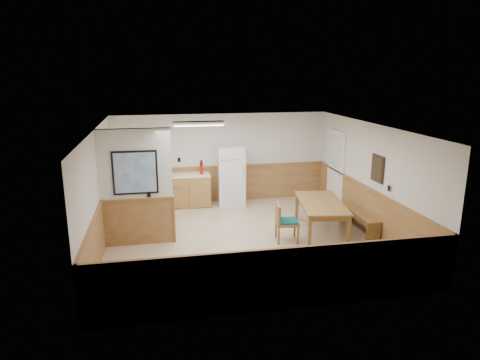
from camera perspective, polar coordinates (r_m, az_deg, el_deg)
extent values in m
plane|color=tan|center=(9.62, 0.37, -7.87)|extent=(6.00, 6.00, 0.00)
cube|color=white|center=(8.98, 0.40, 7.07)|extent=(6.00, 6.00, 0.02)
cube|color=silver|center=(12.10, -2.44, 2.94)|extent=(6.00, 0.02, 2.50)
cube|color=silver|center=(10.23, 17.09, 0.20)|extent=(0.02, 6.00, 2.50)
cube|color=silver|center=(9.13, -18.40, -1.55)|extent=(0.02, 6.00, 2.50)
cube|color=#A97943|center=(12.25, -2.39, -0.52)|extent=(6.00, 0.04, 1.00)
cube|color=#A97943|center=(10.42, 16.69, -3.81)|extent=(0.04, 6.00, 1.00)
cube|color=#A97943|center=(9.35, -17.92, -5.97)|extent=(0.04, 6.00, 1.00)
cube|color=silver|center=(9.14, -13.84, 2.01)|extent=(1.50, 0.15, 1.50)
cube|color=#A97943|center=(9.48, -13.39, -5.39)|extent=(1.50, 0.17, 1.00)
cube|color=black|center=(9.08, -13.81, 0.96)|extent=(0.92, 0.03, 0.92)
cube|color=silver|center=(9.07, -13.81, 0.94)|extent=(0.84, 0.01, 0.84)
cube|color=#AB773C|center=(11.87, -7.42, -1.47)|extent=(1.40, 0.60, 0.86)
cube|color=#AB773C|center=(11.88, -14.51, -1.80)|extent=(0.06, 0.60, 0.86)
cube|color=#AB773C|center=(11.85, -10.94, -1.64)|extent=(0.06, 0.60, 0.86)
cube|color=#F1E2CA|center=(11.74, -9.44, 0.55)|extent=(2.20, 0.60, 0.04)
cube|color=#F1E2CA|center=(12.02, -9.50, 1.21)|extent=(2.20, 0.02, 0.10)
cube|color=white|center=(11.93, 12.65, 1.33)|extent=(0.05, 1.02, 2.15)
cube|color=white|center=(11.92, 12.61, 1.32)|extent=(0.04, 0.90, 2.05)
cube|color=silver|center=(11.81, 12.63, 3.80)|extent=(0.02, 0.76, 0.80)
cube|color=white|center=(11.90, -12.51, 3.89)|extent=(0.80, 0.03, 1.00)
cube|color=silver|center=(11.89, -12.51, 3.87)|extent=(0.70, 0.01, 0.90)
cube|color=#322014|center=(9.89, 17.86, 1.47)|extent=(0.03, 0.50, 0.60)
cube|color=black|center=(9.88, 17.76, 1.46)|extent=(0.01, 0.42, 0.52)
cube|color=white|center=(10.15, -5.55, 7.55)|extent=(1.20, 0.30, 0.08)
cube|color=white|center=(10.15, -5.54, 7.30)|extent=(1.15, 0.25, 0.01)
cube|color=white|center=(11.87, -1.18, 0.61)|extent=(0.77, 0.75, 1.65)
cube|color=silver|center=(11.43, 0.55, 3.55)|extent=(0.03, 0.02, 0.21)
cube|color=silver|center=(11.54, 0.55, 1.06)|extent=(0.03, 0.02, 0.39)
cube|color=olive|center=(9.89, 10.79, -3.04)|extent=(1.25, 2.02, 0.05)
cube|color=olive|center=(9.92, 10.77, -3.45)|extent=(1.13, 1.90, 0.10)
cube|color=olive|center=(9.12, 9.28, -6.97)|extent=(0.08, 0.08, 0.70)
cube|color=olive|center=(10.76, 7.58, -3.59)|extent=(0.08, 0.08, 0.70)
cube|color=olive|center=(9.30, 14.29, -6.80)|extent=(0.08, 0.08, 0.70)
cube|color=olive|center=(10.92, 11.86, -3.51)|extent=(0.08, 0.08, 0.70)
cube|color=olive|center=(10.40, 15.67, -4.20)|extent=(0.38, 1.56, 0.05)
cube|color=olive|center=(9.87, 17.45, -6.72)|extent=(0.32, 0.07, 0.40)
cube|color=olive|center=(11.09, 13.93, -4.16)|extent=(0.32, 0.07, 0.40)
cube|color=olive|center=(9.44, 6.30, -5.68)|extent=(0.54, 0.54, 0.06)
cube|color=#0F4E4D|center=(9.42, 6.31, -5.42)|extent=(0.50, 0.50, 0.03)
cube|color=olive|center=(9.33, 5.07, -4.39)|extent=(0.12, 0.48, 0.40)
cube|color=#0F4E4D|center=(9.30, 3.78, -4.42)|extent=(0.08, 0.42, 0.34)
cube|color=olive|center=(9.29, 5.19, -7.46)|extent=(0.05, 0.05, 0.39)
cube|color=olive|center=(9.68, 4.83, -6.55)|extent=(0.05, 0.05, 0.39)
cube|color=olive|center=(9.36, 7.75, -7.37)|extent=(0.05, 0.05, 0.39)
cube|color=olive|center=(9.74, 7.29, -6.47)|extent=(0.05, 0.05, 0.39)
cylinder|color=red|center=(11.71, -5.16, 1.55)|extent=(0.11, 0.11, 0.32)
cylinder|color=black|center=(11.67, -5.18, 2.48)|extent=(0.05, 0.05, 0.07)
cylinder|color=#1A9129|center=(11.73, -12.70, 1.06)|extent=(0.09, 0.09, 0.23)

